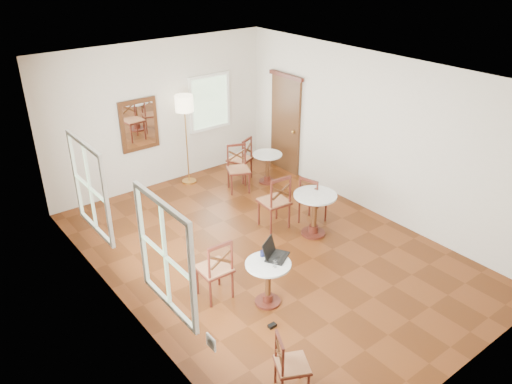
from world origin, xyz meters
TOP-DOWN VIEW (x-y plane):
  - ground at (0.00, 0.00)m, footprint 7.00×7.00m
  - room_shell at (-0.06, 0.27)m, footprint 5.02×7.02m
  - cafe_table_near at (-0.84, -1.06)m, footprint 0.65×0.65m
  - cafe_table_mid at (1.00, -0.08)m, footprint 0.75×0.75m
  - cafe_table_back at (1.71, 2.10)m, footprint 0.62×0.62m
  - chair_near_a at (-1.35, -0.48)m, footprint 0.47×0.47m
  - chair_near_b at (-1.65, -2.45)m, footprint 0.50×0.50m
  - chair_mid_a at (0.62, 0.54)m, footprint 0.53×0.53m
  - chair_mid_b at (1.26, 0.24)m, footprint 0.53×0.53m
  - chair_back_a at (1.35, 2.57)m, footprint 0.59×0.59m
  - chair_back_b at (1.00, 2.18)m, footprint 0.59×0.59m
  - floor_lamp at (0.38, 3.15)m, footprint 0.37×0.37m
  - laptop at (-0.68, -0.98)m, footprint 0.46×0.44m
  - mouse at (-0.67, -1.05)m, footprint 0.12×0.10m
  - navy_mug at (-0.79, -0.87)m, footprint 0.10×0.07m
  - water_glass at (-0.83, -1.18)m, footprint 0.06×0.06m
  - power_adapter at (-1.12, -1.50)m, footprint 0.11×0.07m

SIDE VIEW (x-z plane):
  - ground at x=0.00m, z-range 0.00..0.00m
  - power_adapter at x=-1.12m, z-range 0.00..0.05m
  - chair_near_b at x=-1.65m, z-range 0.00..0.81m
  - cafe_table_back at x=1.71m, z-range 0.08..0.74m
  - cafe_table_near at x=-0.84m, z-range 0.08..0.77m
  - chair_mid_b at x=1.26m, z-range 0.00..0.94m
  - chair_back_a at x=1.35m, z-range 0.00..0.97m
  - chair_back_b at x=1.00m, z-range 0.00..0.97m
  - cafe_table_mid at x=1.00m, z-range 0.09..0.89m
  - chair_near_a at x=-1.35m, z-range 0.00..0.99m
  - chair_mid_a at x=0.62m, z-range 0.00..1.05m
  - mouse at x=-0.67m, z-range 0.69..0.72m
  - navy_mug at x=-0.79m, z-range 0.69..0.77m
  - water_glass at x=-0.83m, z-range 0.69..0.79m
  - laptop at x=-0.68m, z-range 0.62..0.88m
  - floor_lamp at x=0.38m, z-range 0.67..2.59m
  - room_shell at x=-0.06m, z-range 0.38..3.39m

